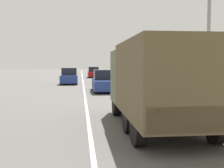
{
  "coord_description": "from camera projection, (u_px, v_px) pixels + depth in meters",
  "views": [
    {
      "loc": [
        -0.26,
        0.46,
        2.1
      ],
      "look_at": [
        0.9,
        10.9,
        1.36
      ],
      "focal_mm": 45.0,
      "sensor_mm": 36.0,
      "label": 1
    }
  ],
  "objects": [
    {
      "name": "sidewalk_right",
      "position": [
        114.0,
        79.0,
        39.87
      ],
      "size": [
        1.8,
        120.0,
        0.12
      ],
      "color": "#9E9B93",
      "rests_on": "ground"
    },
    {
      "name": "grass_strip_right",
      "position": [
        145.0,
        79.0,
        40.36
      ],
      "size": [
        7.0,
        120.0,
        0.02
      ],
      "color": "#6B9347",
      "rests_on": "ground"
    },
    {
      "name": "military_truck",
      "position": [
        157.0,
        80.0,
        9.28
      ],
      "size": [
        2.4,
        6.63,
        2.81
      ],
      "color": "#545B3D",
      "rests_on": "ground"
    },
    {
      "name": "car_nearest_ahead",
      "position": [
        104.0,
        82.0,
        21.91
      ],
      "size": [
        1.81,
        4.76,
        1.68
      ],
      "color": "navy",
      "rests_on": "ground"
    },
    {
      "name": "lane_centre_stripe",
      "position": [
        83.0,
        79.0,
        39.37
      ],
      "size": [
        0.12,
        120.0,
        0.0
      ],
      "color": "silver",
      "rests_on": "ground"
    },
    {
      "name": "lamp_post",
      "position": [
        204.0,
        10.0,
        10.93
      ],
      "size": [
        1.69,
        0.24,
        6.87
      ],
      "color": "gray",
      "rests_on": "sidewalk_right"
    },
    {
      "name": "car_third_ahead",
      "position": [
        93.0,
        73.0,
        45.04
      ],
      "size": [
        1.76,
        4.88,
        1.71
      ],
      "color": "maroon",
      "rests_on": "ground"
    },
    {
      "name": "ground_plane",
      "position": [
        83.0,
        79.0,
        39.37
      ],
      "size": [
        180.0,
        180.0,
        0.0
      ],
      "primitive_type": "plane",
      "color": "#565451"
    },
    {
      "name": "car_second_ahead",
      "position": [
        69.0,
        77.0,
        30.08
      ],
      "size": [
        1.77,
        4.1,
        1.72
      ],
      "color": "navy",
      "rests_on": "ground"
    }
  ]
}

